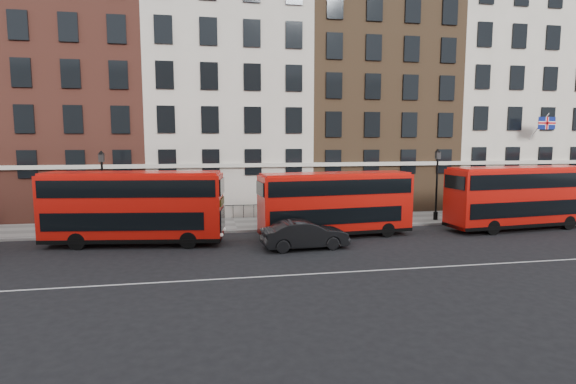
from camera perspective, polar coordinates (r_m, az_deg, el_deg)
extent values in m
plane|color=black|center=(22.54, -4.93, -9.23)|extent=(120.00, 120.00, 0.00)
cube|color=slate|center=(32.72, -6.73, -4.09)|extent=(80.00, 5.00, 0.15)
cube|color=gray|center=(30.27, -6.41, -4.96)|extent=(80.00, 0.30, 0.16)
cube|color=white|center=(20.64, -4.37, -10.73)|extent=(70.00, 0.12, 0.01)
cube|color=brown|center=(41.29, -26.19, 12.74)|extent=(12.80, 10.00, 22.00)
cube|color=#B8B0A2|center=(39.77, -7.65, 11.45)|extent=(12.80, 10.00, 19.00)
cube|color=brown|center=(42.49, 10.26, 12.45)|extent=(12.80, 10.00, 21.00)
cube|color=beige|center=(48.43, 24.82, 10.63)|extent=(12.80, 10.00, 20.00)
cube|color=red|center=(27.70, -18.98, -1.81)|extent=(10.43, 3.82, 3.83)
cube|color=black|center=(28.01, -18.84, -5.45)|extent=(10.43, 3.86, 0.23)
cube|color=black|center=(27.88, -19.50, -3.13)|extent=(9.28, 3.73, 1.02)
cube|color=black|center=(27.55, -19.07, 0.64)|extent=(10.05, 3.84, 0.97)
cube|color=red|center=(27.49, -19.14, 2.25)|extent=(10.11, 3.59, 0.17)
cube|color=black|center=(26.82, -8.32, -3.41)|extent=(0.37, 2.12, 1.26)
cube|color=black|center=(26.66, -8.36, -1.21)|extent=(0.33, 1.84, 0.41)
cylinder|color=black|center=(26.22, -12.54, -6.00)|extent=(1.00, 0.40, 0.97)
cylinder|color=black|center=(28.31, -11.78, -5.04)|extent=(1.00, 0.40, 0.97)
cylinder|color=black|center=(27.97, -25.23, -5.69)|extent=(1.00, 0.40, 0.97)
cylinder|color=black|center=(29.94, -23.63, -4.82)|extent=(1.00, 0.40, 0.97)
cube|color=red|center=(28.57, 6.07, -1.45)|extent=(9.86, 3.19, 3.64)
cube|color=black|center=(28.86, 6.02, -4.81)|extent=(9.86, 3.23, 0.22)
cube|color=black|center=(28.57, 5.53, -2.71)|extent=(8.76, 3.16, 0.97)
cube|color=black|center=(28.43, 6.09, 0.81)|extent=(9.49, 3.23, 0.92)
cube|color=red|center=(28.37, 6.11, 2.29)|extent=(9.56, 2.98, 0.17)
cube|color=black|center=(30.81, 14.51, -2.37)|extent=(0.26, 2.03, 1.20)
cube|color=black|center=(30.68, 14.56, -0.55)|extent=(0.24, 1.75, 0.39)
cylinder|color=black|center=(29.25, 12.51, -4.73)|extent=(0.94, 0.34, 0.92)
cylinder|color=black|center=(31.05, 10.71, -4.02)|extent=(0.94, 0.34, 0.92)
cylinder|color=black|center=(27.00, 1.36, -5.52)|extent=(0.94, 0.34, 0.92)
cylinder|color=black|center=(28.94, 0.15, -4.69)|extent=(0.94, 0.34, 0.92)
cube|color=red|center=(34.57, 27.21, -0.54)|extent=(10.40, 3.40, 3.84)
cube|color=black|center=(34.82, 27.05, -3.49)|extent=(10.40, 3.44, 0.23)
cube|color=black|center=(34.45, 26.79, -1.65)|extent=(9.24, 3.37, 1.02)
cube|color=black|center=(34.45, 27.31, 1.42)|extent=(10.02, 3.44, 0.97)
cube|color=red|center=(34.40, 27.38, 2.71)|extent=(10.09, 3.18, 0.18)
cube|color=black|center=(38.35, 32.76, -1.36)|extent=(0.28, 2.14, 1.26)
cylinder|color=black|center=(36.41, 32.03, -3.32)|extent=(0.99, 0.36, 0.97)
cylinder|color=black|center=(37.88, 29.59, -2.82)|extent=(0.99, 0.36, 0.97)
cylinder|color=black|center=(32.09, 24.55, -4.12)|extent=(0.99, 0.36, 0.97)
cylinder|color=black|center=(33.74, 22.15, -3.50)|extent=(0.99, 0.36, 0.97)
imported|color=black|center=(25.57, 2.16, -5.42)|extent=(5.04, 2.11, 1.62)
cylinder|color=black|center=(31.52, -22.41, -0.59)|extent=(0.14, 0.14, 4.60)
cylinder|color=black|center=(31.82, -22.24, -4.17)|extent=(0.32, 0.32, 0.60)
cube|color=#262626|center=(31.32, -22.61, 4.04)|extent=(0.32, 0.32, 0.55)
cone|color=black|center=(31.31, -22.64, 4.68)|extent=(0.44, 0.44, 0.25)
cylinder|color=black|center=(35.38, 18.34, 0.32)|extent=(0.14, 0.14, 4.60)
cylinder|color=black|center=(35.65, 18.22, -2.88)|extent=(0.32, 0.32, 0.60)
cube|color=#262626|center=(35.20, 18.49, 4.45)|extent=(0.32, 0.32, 0.55)
cone|color=black|center=(35.19, 18.52, 5.02)|extent=(0.44, 0.44, 0.25)
cylinder|color=black|center=(39.76, 30.13, -1.03)|extent=(0.12, 0.12, 2.60)
cube|color=black|center=(39.49, 30.41, 1.24)|extent=(0.25, 0.30, 0.75)
sphere|color=red|center=(39.34, 30.59, 1.54)|extent=(0.14, 0.14, 0.14)
sphere|color=#0C9919|center=(39.38, 30.55, 0.90)|extent=(0.14, 0.14, 0.14)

